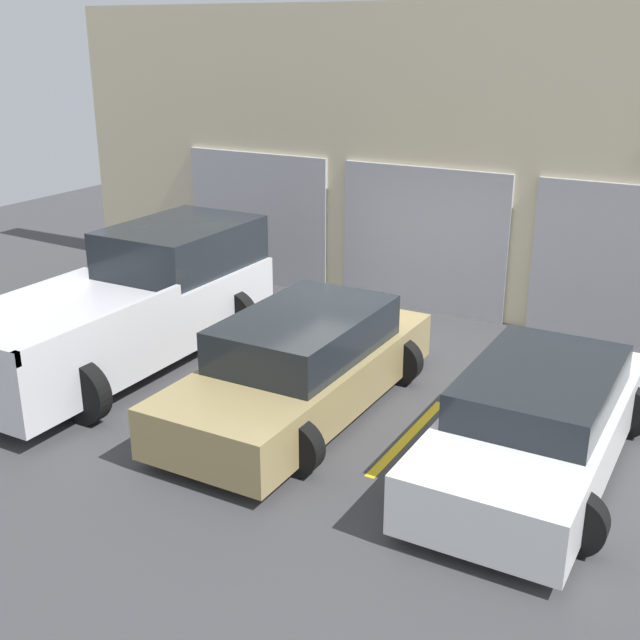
# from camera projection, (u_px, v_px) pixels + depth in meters

# --- Properties ---
(ground_plane) EXTENTS (28.00, 28.00, 0.00)m
(ground_plane) POSITION_uv_depth(u_px,v_px,m) (355.00, 369.00, 11.82)
(ground_plane) COLOR #3D3D3F
(shophouse_building) EXTENTS (15.38, 0.68, 5.16)m
(shophouse_building) POSITION_uv_depth(u_px,v_px,m) (444.00, 166.00, 13.65)
(shophouse_building) COLOR beige
(shophouse_building) RESTS_ON ground
(pickup_truck) EXTENTS (2.46, 5.32, 1.85)m
(pickup_truck) POSITION_uv_depth(u_px,v_px,m) (136.00, 304.00, 11.93)
(pickup_truck) COLOR silver
(pickup_truck) RESTS_ON ground
(sedan_white) EXTENTS (2.13, 4.36, 1.20)m
(sedan_white) POSITION_uv_depth(u_px,v_px,m) (537.00, 422.00, 8.97)
(sedan_white) COLOR white
(sedan_white) RESTS_ON ground
(sedan_side) EXTENTS (2.18, 4.56, 1.32)m
(sedan_side) POSITION_uv_depth(u_px,v_px,m) (302.00, 366.00, 10.37)
(sedan_side) COLOR #9E8956
(sedan_side) RESTS_ON ground
(parking_stripe_far_left) EXTENTS (0.12, 2.20, 0.01)m
(parking_stripe_far_left) POSITION_uv_depth(u_px,v_px,m) (52.00, 346.00, 12.66)
(parking_stripe_far_left) COLOR gold
(parking_stripe_far_left) RESTS_ON ground
(parking_stripe_left) EXTENTS (0.12, 2.20, 0.01)m
(parking_stripe_left) POSITION_uv_depth(u_px,v_px,m) (208.00, 386.00, 11.25)
(parking_stripe_left) COLOR gold
(parking_stripe_left) RESTS_ON ground
(parking_stripe_centre) EXTENTS (0.12, 2.20, 0.01)m
(parking_stripe_centre) POSITION_uv_depth(u_px,v_px,m) (408.00, 436.00, 9.85)
(parking_stripe_centre) COLOR gold
(parking_stripe_centre) RESTS_ON ground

